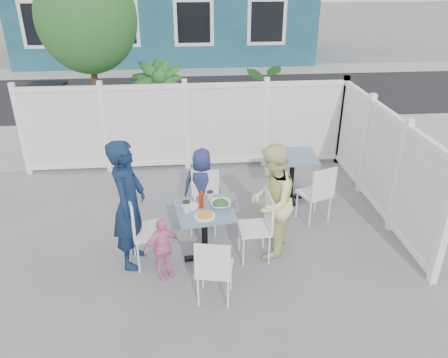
{
  "coord_description": "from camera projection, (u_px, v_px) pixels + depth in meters",
  "views": [
    {
      "loc": [
        0.11,
        -5.15,
        3.49
      ],
      "look_at": [
        0.57,
        -0.06,
        0.95
      ],
      "focal_mm": 35.0,
      "sensor_mm": 36.0,
      "label": 1
    }
  ],
  "objects": [
    {
      "name": "ground",
      "position": [
        184.0,
        239.0,
        6.14
      ],
      "size": [
        80.0,
        80.0,
        0.0
      ],
      "primitive_type": "plane",
      "color": "slate"
    },
    {
      "name": "near_sidewalk",
      "position": [
        182.0,
        140.0,
        9.53
      ],
      "size": [
        24.0,
        2.6,
        0.01
      ],
      "primitive_type": "cube",
      "color": "gray",
      "rests_on": "ground"
    },
    {
      "name": "street",
      "position": [
        182.0,
        95.0,
        12.83
      ],
      "size": [
        24.0,
        5.0,
        0.01
      ],
      "primitive_type": "cube",
      "color": "black",
      "rests_on": "ground"
    },
    {
      "name": "far_sidewalk",
      "position": [
        181.0,
        71.0,
        15.59
      ],
      "size": [
        24.0,
        1.6,
        0.01
      ],
      "primitive_type": "cube",
      "color": "gray",
      "rests_on": "ground"
    },
    {
      "name": "fence_back",
      "position": [
        186.0,
        128.0,
        7.94
      ],
      "size": [
        5.86,
        0.08,
        1.6
      ],
      "color": "white",
      "rests_on": "ground"
    },
    {
      "name": "fence_right",
      "position": [
        381.0,
        163.0,
        6.57
      ],
      "size": [
        0.08,
        3.66,
        1.6
      ],
      "rotation": [
        0.0,
        0.0,
        1.57
      ],
      "color": "white",
      "rests_on": "ground"
    },
    {
      "name": "tree",
      "position": [
        87.0,
        18.0,
        7.8
      ],
      "size": [
        1.8,
        1.62,
        3.59
      ],
      "color": "#382316",
      "rests_on": "ground"
    },
    {
      "name": "utility_cabinet",
      "position": [
        52.0,
        115.0,
        9.22
      ],
      "size": [
        0.67,
        0.5,
        1.21
      ],
      "primitive_type": "cube",
      "rotation": [
        0.0,
        0.0,
        -0.06
      ],
      "color": "gold",
      "rests_on": "ground"
    },
    {
      "name": "potted_shrub_a",
      "position": [
        158.0,
        110.0,
        8.46
      ],
      "size": [
        1.09,
        1.09,
        1.85
      ],
      "primitive_type": "imported",
      "rotation": [
        0.0,
        0.0,
        6.23
      ],
      "color": "#1E5224",
      "rests_on": "ground"
    },
    {
      "name": "potted_shrub_b",
      "position": [
        281.0,
        114.0,
        8.61
      ],
      "size": [
        1.62,
        1.45,
        1.63
      ],
      "primitive_type": "imported",
      "rotation": [
        0.0,
        0.0,
        3.27
      ],
      "color": "#1E5224",
      "rests_on": "ground"
    },
    {
      "name": "main_table",
      "position": [
        204.0,
        220.0,
        5.5
      ],
      "size": [
        0.8,
        0.8,
        0.74
      ],
      "rotation": [
        0.0,
        0.0,
        0.16
      ],
      "color": "slate",
      "rests_on": "ground"
    },
    {
      "name": "spare_table",
      "position": [
        292.0,
        165.0,
        6.96
      ],
      "size": [
        0.75,
        0.75,
        0.76
      ],
      "rotation": [
        0.0,
        0.0,
        -0.05
      ],
      "color": "slate",
      "rests_on": "ground"
    },
    {
      "name": "chair_left",
      "position": [
        141.0,
        226.0,
        5.41
      ],
      "size": [
        0.51,
        0.52,
        0.96
      ],
      "rotation": [
        0.0,
        0.0,
        -1.33
      ],
      "color": "white",
      "rests_on": "ground"
    },
    {
      "name": "chair_right",
      "position": [
        260.0,
        222.0,
        5.55
      ],
      "size": [
        0.41,
        0.42,
        0.9
      ],
      "rotation": [
        0.0,
        0.0,
        1.61
      ],
      "color": "white",
      "rests_on": "ground"
    },
    {
      "name": "chair_back",
      "position": [
        205.0,
        196.0,
        6.2
      ],
      "size": [
        0.46,
        0.45,
        0.88
      ],
      "rotation": [
        0.0,
        0.0,
        2.97
      ],
      "color": "white",
      "rests_on": "ground"
    },
    {
      "name": "chair_near",
      "position": [
        214.0,
        267.0,
        4.78
      ],
      "size": [
        0.46,
        0.45,
        0.86
      ],
      "rotation": [
        0.0,
        0.0,
        -0.2
      ],
      "color": "white",
      "rests_on": "ground"
    },
    {
      "name": "chair_spare",
      "position": [
        318.0,
        191.0,
        6.32
      ],
      "size": [
        0.53,
        0.52,
        0.9
      ],
      "rotation": [
        0.0,
        0.0,
        0.38
      ],
      "color": "white",
      "rests_on": "ground"
    },
    {
      "name": "man",
      "position": [
        129.0,
        205.0,
        5.31
      ],
      "size": [
        0.49,
        0.67,
        1.69
      ],
      "primitive_type": "imported",
      "rotation": [
        0.0,
        0.0,
        1.42
      ],
      "color": "#0F1F3D",
      "rests_on": "ground"
    },
    {
      "name": "woman",
      "position": [
        271.0,
        202.0,
        5.54
      ],
      "size": [
        0.82,
        0.91,
        1.53
      ],
      "primitive_type": "imported",
      "rotation": [
        0.0,
        0.0,
        -1.98
      ],
      "color": "#E1E957",
      "rests_on": "ground"
    },
    {
      "name": "boy",
      "position": [
        202.0,
        186.0,
        6.34
      ],
      "size": [
        0.6,
        0.42,
        1.15
      ],
      "primitive_type": "imported",
      "rotation": [
        0.0,
        0.0,
        3.03
      ],
      "color": "navy",
      "rests_on": "ground"
    },
    {
      "name": "toddler",
      "position": [
        162.0,
        248.0,
        5.25
      ],
      "size": [
        0.51,
        0.4,
        0.81
      ],
      "primitive_type": "imported",
      "rotation": [
        0.0,
        0.0,
        0.5
      ],
      "color": "pink",
      "rests_on": "ground"
    },
    {
      "name": "plate_main",
      "position": [
        205.0,
        216.0,
        5.26
      ],
      "size": [
        0.26,
        0.26,
        0.02
      ],
      "primitive_type": "cylinder",
      "color": "white",
      "rests_on": "main_table"
    },
    {
      "name": "plate_side",
      "position": [
        190.0,
        206.0,
        5.47
      ],
      "size": [
        0.22,
        0.22,
        0.02
      ],
      "primitive_type": "cylinder",
      "color": "white",
      "rests_on": "main_table"
    },
    {
      "name": "salad_bowl",
      "position": [
        221.0,
        204.0,
        5.47
      ],
      "size": [
        0.26,
        0.26,
        0.06
      ],
      "primitive_type": "imported",
      "color": "white",
      "rests_on": "main_table"
    },
    {
      "name": "coffee_cup_a",
      "position": [
        187.0,
        207.0,
        5.34
      ],
      "size": [
        0.09,
        0.09,
        0.13
      ],
      "primitive_type": "cylinder",
      "color": "beige",
      "rests_on": "main_table"
    },
    {
      "name": "coffee_cup_b",
      "position": [
        210.0,
        196.0,
        5.6
      ],
      "size": [
        0.08,
        0.08,
        0.12
      ],
      "primitive_type": "cylinder",
      "color": "beige",
      "rests_on": "main_table"
    },
    {
      "name": "ketchup_bottle",
      "position": [
        201.0,
        201.0,
        5.42
      ],
      "size": [
        0.06,
        0.06,
        0.19
      ],
      "primitive_type": "cylinder",
      "color": "#AA1704",
      "rests_on": "main_table"
    },
    {
      "name": "salt_shaker",
      "position": [
        195.0,
        198.0,
        5.61
      ],
      "size": [
        0.03,
        0.03,
        0.07
      ],
      "primitive_type": "cylinder",
      "color": "white",
      "rests_on": "main_table"
    },
    {
      "name": "pepper_shaker",
      "position": [
        200.0,
        196.0,
        5.66
      ],
      "size": [
        0.03,
        0.03,
        0.06
      ],
      "primitive_type": "cylinder",
      "color": "black",
      "rests_on": "main_table"
    }
  ]
}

